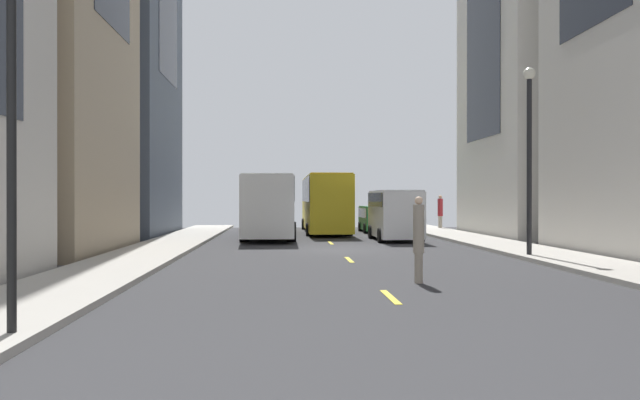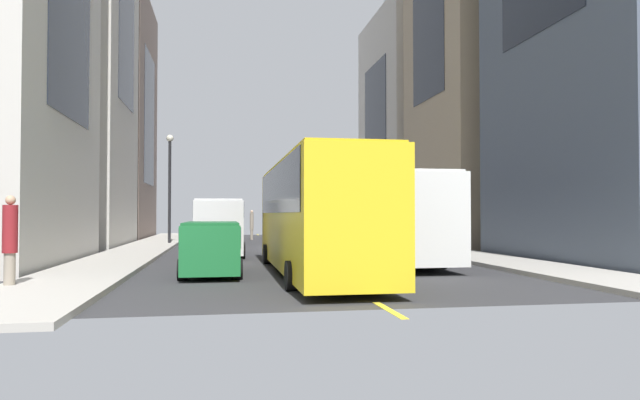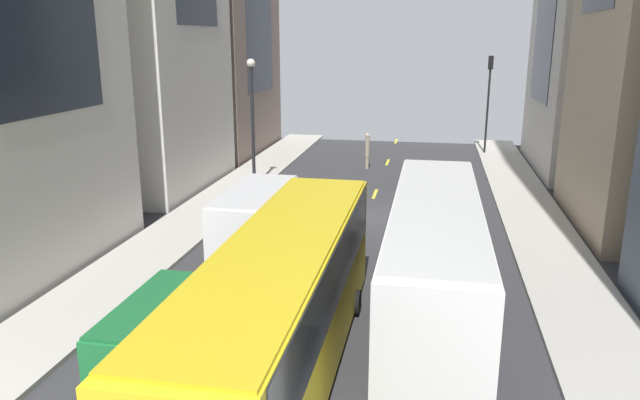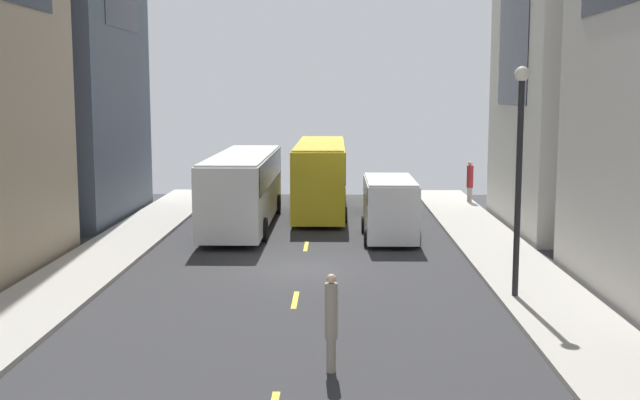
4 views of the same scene
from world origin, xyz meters
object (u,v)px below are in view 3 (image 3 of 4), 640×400
at_px(pedestrian_crossing_mid, 367,150).
at_px(traffic_light_near_corner, 489,87).
at_px(delivery_van_white, 256,217).
at_px(car_green_0, 158,327).
at_px(city_bus_white, 435,245).
at_px(streetcar_yellow, 283,298).

relative_size(pedestrian_crossing_mid, traffic_light_near_corner, 0.34).
height_order(delivery_van_white, car_green_0, delivery_van_white).
distance_m(delivery_van_white, car_green_0, 7.92).
relative_size(city_bus_white, delivery_van_white, 2.36).
bearing_deg(city_bus_white, traffic_light_near_corner, -97.46).
bearing_deg(car_green_0, delivery_van_white, -91.36).
xyz_separation_m(car_green_0, traffic_light_near_corner, (-10.07, -30.35, 3.69)).
relative_size(streetcar_yellow, pedestrian_crossing_mid, 5.59).
xyz_separation_m(streetcar_yellow, traffic_light_near_corner, (-6.81, -30.53, 2.55)).
height_order(city_bus_white, streetcar_yellow, streetcar_yellow).
relative_size(streetcar_yellow, delivery_van_white, 2.34).
bearing_deg(pedestrian_crossing_mid, traffic_light_near_corner, -22.59).
distance_m(city_bus_white, pedestrian_crossing_mid, 20.02).
height_order(streetcar_yellow, pedestrian_crossing_mid, streetcar_yellow).
bearing_deg(pedestrian_crossing_mid, car_green_0, -157.89).
distance_m(delivery_van_white, pedestrian_crossing_mid, 16.43).
relative_size(car_green_0, traffic_light_near_corner, 0.64).
relative_size(streetcar_yellow, traffic_light_near_corner, 1.88).
xyz_separation_m(city_bus_white, delivery_van_white, (6.51, -3.30, -0.50)).
height_order(city_bus_white, car_green_0, city_bus_white).
xyz_separation_m(city_bus_white, pedestrian_crossing_mid, (4.18, -19.57, -0.82)).
distance_m(pedestrian_crossing_mid, traffic_light_near_corner, 10.36).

